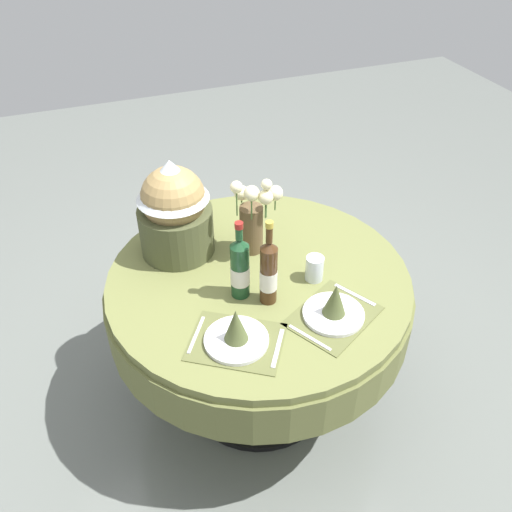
# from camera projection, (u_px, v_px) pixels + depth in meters

# --- Properties ---
(ground) EXTENTS (8.00, 8.00, 0.00)m
(ground) POSITION_uv_depth(u_px,v_px,m) (258.00, 388.00, 2.77)
(ground) COLOR slate
(dining_table) EXTENTS (1.32, 1.32, 0.76)m
(dining_table) POSITION_uv_depth(u_px,v_px,m) (259.00, 301.00, 2.39)
(dining_table) COLOR olive
(dining_table) RESTS_ON ground
(place_setting_left) EXTENTS (0.43, 0.40, 0.16)m
(place_setting_left) POSITION_uv_depth(u_px,v_px,m) (236.00, 333.00, 1.97)
(place_setting_left) COLOR brown
(place_setting_left) RESTS_ON dining_table
(place_setting_right) EXTENTS (0.42, 0.39, 0.16)m
(place_setting_right) POSITION_uv_depth(u_px,v_px,m) (334.00, 307.00, 2.08)
(place_setting_right) COLOR brown
(place_setting_right) RESTS_ON dining_table
(flower_vase) EXTENTS (0.22, 0.21, 0.40)m
(flower_vase) POSITION_uv_depth(u_px,v_px,m) (253.00, 215.00, 2.31)
(flower_vase) COLOR brown
(flower_vase) RESTS_ON dining_table
(wine_bottle_left) EXTENTS (0.07, 0.07, 0.38)m
(wine_bottle_left) POSITION_uv_depth(u_px,v_px,m) (269.00, 272.00, 2.09)
(wine_bottle_left) COLOR #422814
(wine_bottle_left) RESTS_ON dining_table
(wine_bottle_centre) EXTENTS (0.08, 0.08, 0.35)m
(wine_bottle_centre) POSITION_uv_depth(u_px,v_px,m) (240.00, 268.00, 2.12)
(wine_bottle_centre) COLOR #194223
(wine_bottle_centre) RESTS_ON dining_table
(tumbler_mid) EXTENTS (0.08, 0.08, 0.11)m
(tumbler_mid) POSITION_uv_depth(u_px,v_px,m) (314.00, 268.00, 2.25)
(tumbler_mid) COLOR silver
(tumbler_mid) RESTS_ON dining_table
(gift_tub_back_left) EXTENTS (0.32, 0.32, 0.45)m
(gift_tub_back_left) POSITION_uv_depth(u_px,v_px,m) (174.00, 205.00, 2.29)
(gift_tub_back_left) COLOR #474C2D
(gift_tub_back_left) RESTS_ON dining_table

